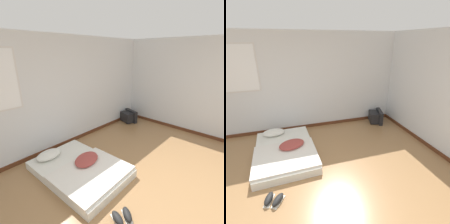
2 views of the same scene
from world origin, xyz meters
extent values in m
plane|color=#997047|center=(0.00, 0.00, 0.00)|extent=(20.00, 20.00, 0.00)
cube|color=silver|center=(0.00, 2.92, 1.30)|extent=(8.09, 0.06, 2.60)
cube|color=#562D19|center=(0.00, 2.88, 0.04)|extent=(8.09, 0.02, 0.09)
cube|color=silver|center=(-1.33, 2.89, 1.76)|extent=(1.02, 0.01, 1.13)
cube|color=white|center=(-1.33, 2.88, 1.76)|extent=(0.95, 0.01, 1.06)
cube|color=silver|center=(-0.42, 1.73, 0.08)|extent=(1.29, 1.87, 0.16)
ellipsoid|color=silver|center=(-0.66, 2.42, 0.23)|extent=(0.53, 0.36, 0.14)
cube|color=silver|center=(-0.41, 1.39, 0.18)|extent=(1.29, 1.10, 0.05)
ellipsoid|color=#993D38|center=(-0.27, 1.69, 0.25)|extent=(0.65, 0.56, 0.11)
cube|color=black|center=(2.25, 2.63, 0.18)|extent=(0.37, 0.50, 0.31)
cube|color=black|center=(2.42, 2.58, 0.19)|extent=(0.26, 0.55, 0.38)
cube|color=black|center=(2.47, 2.56, 0.20)|extent=(0.14, 0.42, 0.28)
cube|color=silver|center=(-0.71, 0.52, 0.01)|extent=(0.18, 0.28, 0.02)
ellipsoid|color=black|center=(-0.71, 0.52, 0.06)|extent=(0.19, 0.28, 0.09)
cube|color=silver|center=(-0.58, 0.46, 0.01)|extent=(0.23, 0.27, 0.02)
ellipsoid|color=black|center=(-0.58, 0.46, 0.06)|extent=(0.23, 0.28, 0.09)
camera|label=1|loc=(-2.09, -0.62, 2.24)|focal=28.00mm
camera|label=2|loc=(-0.28, -1.73, 2.36)|focal=28.00mm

